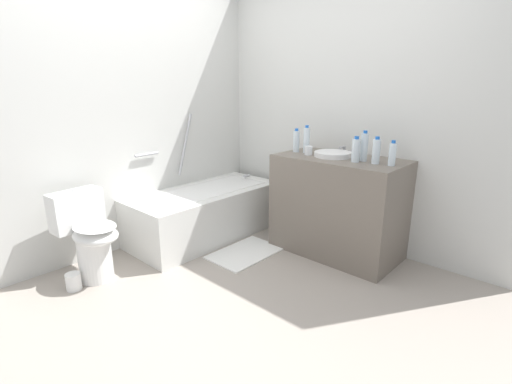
{
  "coord_description": "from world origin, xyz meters",
  "views": [
    {
      "loc": [
        -1.7,
        -1.77,
        1.5
      ],
      "look_at": [
        0.53,
        0.26,
        0.62
      ],
      "focal_mm": 25.85,
      "sensor_mm": 36.0,
      "label": 1
    }
  ],
  "objects_px": {
    "toilet_paper_roll": "(74,282)",
    "water_bottle_2": "(307,140)",
    "water_bottle_0": "(356,150)",
    "bath_mat": "(245,253)",
    "bathtub": "(206,211)",
    "drinking_glass_0": "(308,150)",
    "water_bottle_3": "(364,147)",
    "water_bottle_4": "(296,141)",
    "sink_faucet": "(344,150)",
    "water_bottle_1": "(392,154)",
    "sink_basin": "(333,154)",
    "water_bottle_5": "(376,151)",
    "toilet": "(89,235)"
  },
  "relations": [
    {
      "from": "water_bottle_2",
      "to": "bath_mat",
      "type": "height_order",
      "value": "water_bottle_2"
    },
    {
      "from": "water_bottle_2",
      "to": "drinking_glass_0",
      "type": "distance_m",
      "value": 0.14
    },
    {
      "from": "sink_faucet",
      "to": "bathtub",
      "type": "bearing_deg",
      "value": 123.5
    },
    {
      "from": "bathtub",
      "to": "water_bottle_2",
      "type": "bearing_deg",
      "value": -56.27
    },
    {
      "from": "toilet_paper_roll",
      "to": "water_bottle_3",
      "type": "bearing_deg",
      "value": -34.73
    },
    {
      "from": "sink_faucet",
      "to": "water_bottle_2",
      "type": "relative_size",
      "value": 0.6
    },
    {
      "from": "bathtub",
      "to": "drinking_glass_0",
      "type": "relative_size",
      "value": 19.18
    },
    {
      "from": "water_bottle_1",
      "to": "bath_mat",
      "type": "bearing_deg",
      "value": 118.64
    },
    {
      "from": "bath_mat",
      "to": "toilet_paper_roll",
      "type": "height_order",
      "value": "toilet_paper_roll"
    },
    {
      "from": "water_bottle_4",
      "to": "water_bottle_5",
      "type": "relative_size",
      "value": 1.01
    },
    {
      "from": "water_bottle_1",
      "to": "water_bottle_2",
      "type": "height_order",
      "value": "water_bottle_2"
    },
    {
      "from": "water_bottle_3",
      "to": "water_bottle_4",
      "type": "distance_m",
      "value": 0.68
    },
    {
      "from": "sink_basin",
      "to": "drinking_glass_0",
      "type": "bearing_deg",
      "value": 109.35
    },
    {
      "from": "water_bottle_0",
      "to": "water_bottle_4",
      "type": "relative_size",
      "value": 0.96
    },
    {
      "from": "toilet",
      "to": "water_bottle_5",
      "type": "distance_m",
      "value": 2.38
    },
    {
      "from": "water_bottle_0",
      "to": "water_bottle_4",
      "type": "distance_m",
      "value": 0.65
    },
    {
      "from": "bathtub",
      "to": "sink_basin",
      "type": "distance_m",
      "value": 1.41
    },
    {
      "from": "sink_basin",
      "to": "drinking_glass_0",
      "type": "xyz_separation_m",
      "value": [
        -0.07,
        0.21,
        0.02
      ]
    },
    {
      "from": "sink_faucet",
      "to": "drinking_glass_0",
      "type": "height_order",
      "value": "drinking_glass_0"
    },
    {
      "from": "water_bottle_4",
      "to": "sink_faucet",
      "type": "bearing_deg",
      "value": -61.0
    },
    {
      "from": "bathtub",
      "to": "water_bottle_0",
      "type": "bearing_deg",
      "value": -71.21
    },
    {
      "from": "water_bottle_5",
      "to": "toilet_paper_roll",
      "type": "xyz_separation_m",
      "value": [
        -1.89,
        1.46,
        -0.93
      ]
    },
    {
      "from": "water_bottle_1",
      "to": "sink_basin",
      "type": "bearing_deg",
      "value": 87.75
    },
    {
      "from": "sink_faucet",
      "to": "water_bottle_2",
      "type": "height_order",
      "value": "water_bottle_2"
    },
    {
      "from": "sink_faucet",
      "to": "water_bottle_5",
      "type": "relative_size",
      "value": 0.69
    },
    {
      "from": "water_bottle_5",
      "to": "drinking_glass_0",
      "type": "bearing_deg",
      "value": 93.57
    },
    {
      "from": "water_bottle_0",
      "to": "bath_mat",
      "type": "bearing_deg",
      "value": 123.86
    },
    {
      "from": "sink_basin",
      "to": "water_bottle_5",
      "type": "relative_size",
      "value": 1.49
    },
    {
      "from": "sink_basin",
      "to": "water_bottle_0",
      "type": "distance_m",
      "value": 0.28
    },
    {
      "from": "sink_faucet",
      "to": "water_bottle_3",
      "type": "relative_size",
      "value": 0.6
    },
    {
      "from": "sink_faucet",
      "to": "drinking_glass_0",
      "type": "relative_size",
      "value": 1.87
    },
    {
      "from": "water_bottle_5",
      "to": "drinking_glass_0",
      "type": "xyz_separation_m",
      "value": [
        -0.04,
        0.62,
        -0.06
      ]
    },
    {
      "from": "water_bottle_4",
      "to": "drinking_glass_0",
      "type": "distance_m",
      "value": 0.2
    },
    {
      "from": "toilet_paper_roll",
      "to": "water_bottle_2",
      "type": "bearing_deg",
      "value": -21.35
    },
    {
      "from": "water_bottle_5",
      "to": "drinking_glass_0",
      "type": "distance_m",
      "value": 0.63
    },
    {
      "from": "sink_faucet",
      "to": "toilet_paper_roll",
      "type": "xyz_separation_m",
      "value": [
        -2.12,
        1.05,
        -0.86
      ]
    },
    {
      "from": "water_bottle_1",
      "to": "toilet",
      "type": "bearing_deg",
      "value": 135.87
    },
    {
      "from": "water_bottle_3",
      "to": "water_bottle_5",
      "type": "height_order",
      "value": "water_bottle_3"
    },
    {
      "from": "bathtub",
      "to": "water_bottle_2",
      "type": "relative_size",
      "value": 6.12
    },
    {
      "from": "sink_faucet",
      "to": "toilet_paper_roll",
      "type": "bearing_deg",
      "value": 153.76
    },
    {
      "from": "sink_basin",
      "to": "water_bottle_0",
      "type": "relative_size",
      "value": 1.54
    },
    {
      "from": "water_bottle_2",
      "to": "toilet_paper_roll",
      "type": "xyz_separation_m",
      "value": [
        -1.93,
        0.76,
        -0.95
      ]
    },
    {
      "from": "water_bottle_2",
      "to": "water_bottle_4",
      "type": "xyz_separation_m",
      "value": [
        -0.03,
        0.1,
        -0.02
      ]
    },
    {
      "from": "bathtub",
      "to": "sink_basin",
      "type": "bearing_deg",
      "value": -63.92
    },
    {
      "from": "water_bottle_0",
      "to": "water_bottle_3",
      "type": "xyz_separation_m",
      "value": [
        0.08,
        -0.03,
        0.02
      ]
    },
    {
      "from": "water_bottle_1",
      "to": "sink_faucet",
      "type": "bearing_deg",
      "value": 68.35
    },
    {
      "from": "bathtub",
      "to": "water_bottle_3",
      "type": "xyz_separation_m",
      "value": [
        0.55,
        -1.41,
        0.75
      ]
    },
    {
      "from": "water_bottle_3",
      "to": "water_bottle_5",
      "type": "bearing_deg",
      "value": -105.64
    },
    {
      "from": "bathtub",
      "to": "water_bottle_3",
      "type": "height_order",
      "value": "bathtub"
    },
    {
      "from": "water_bottle_0",
      "to": "water_bottle_1",
      "type": "height_order",
      "value": "water_bottle_0"
    }
  ]
}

